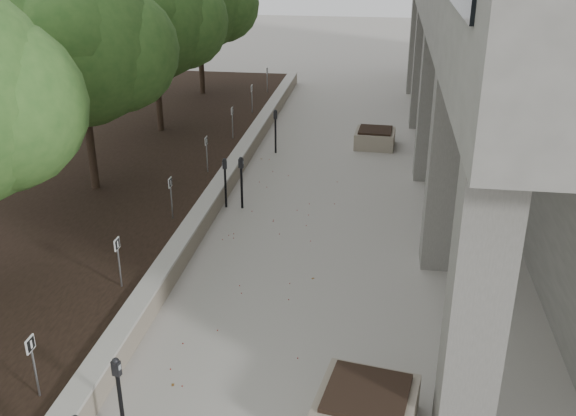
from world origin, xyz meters
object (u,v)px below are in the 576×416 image
Objects in this scene: parking_meter_5 at (276,131)px; parking_meter_4 at (225,183)px; crabapple_tree_5 at (199,21)px; parking_meter_2 at (120,398)px; crabapple_tree_4 at (154,43)px; parking_meter_3 at (242,183)px; crabapple_tree_3 at (82,78)px; planter_front at (366,409)px; planter_back at (375,138)px.

parking_meter_4 is at bearing -107.27° from parking_meter_5.
crabapple_tree_5 is 4.04× the size of parking_meter_5.
parking_meter_2 is at bearing -78.16° from crabapple_tree_5.
crabapple_tree_4 reaches higher than parking_meter_5.
parking_meter_3 is 0.98× the size of parking_meter_5.
crabapple_tree_3 is 5.00m from crabapple_tree_4.
parking_meter_4 is 4.31m from parking_meter_5.
crabapple_tree_3 is 8.86m from parking_meter_2.
parking_meter_2 is 0.95× the size of parking_meter_5.
crabapple_tree_5 is 18.21m from parking_meter_2.
planter_back is (-0.19, 12.54, -0.03)m from planter_front.
crabapple_tree_4 is 6.53m from parking_meter_3.
crabapple_tree_4 is at bearing 161.66° from parking_meter_5.
parking_meter_2 is (3.70, -17.66, -2.48)m from crabapple_tree_5.
planter_back is at bearing 90.86° from planter_front.
parking_meter_4 is 8.08m from planter_front.
parking_meter_2 is at bearing -100.62° from parking_meter_5.
crabapple_tree_5 is 10.63m from parking_meter_4.
crabapple_tree_5 is 4.30× the size of parking_meter_4.
planter_front is at bearing -77.29° from parking_meter_4.
parking_meter_5 is at bearing 105.36° from planter_front.
parking_meter_5 reaches higher than parking_meter_4.
planter_front is (3.15, -11.47, -0.37)m from parking_meter_5.
crabapple_tree_3 is at bearing 129.03° from parking_meter_2.
parking_meter_3 reaches higher than parking_meter_2.
parking_meter_4 is 0.94× the size of parking_meter_5.
planter_front is at bearing -60.01° from crabapple_tree_4.
crabapple_tree_3 is 4.10m from parking_meter_4.
crabapple_tree_5 is at bearing 90.00° from crabapple_tree_3.
parking_meter_4 is at bearing -71.67° from crabapple_tree_5.
crabapple_tree_4 is 4.53× the size of planter_back.
parking_meter_3 is 7.90m from planter_front.
crabapple_tree_4 is at bearing 109.66° from parking_meter_4.
planter_back is at bearing 42.53° from parking_meter_4.
parking_meter_3 is at bearing 114.49° from planter_front.
parking_meter_4 is (-0.40, 0.00, -0.03)m from parking_meter_3.
parking_meter_2 is 7.86m from parking_meter_4.
planter_back is (2.96, 1.07, -0.39)m from parking_meter_5.
parking_meter_2 is 12.13m from parking_meter_5.
parking_meter_3 reaches higher than parking_meter_4.
parking_meter_3 is 1.04× the size of parking_meter_4.
parking_meter_3 reaches higher than planter_front.
parking_meter_5 is (0.07, 12.13, 0.03)m from parking_meter_2.
crabapple_tree_5 reaches higher than planter_front.
parking_meter_2 reaches higher than parking_meter_4.
crabapple_tree_3 is at bearing -140.48° from parking_meter_5.
crabapple_tree_3 reaches higher than parking_meter_4.
parking_meter_2 is (3.70, -7.66, -2.48)m from crabapple_tree_3.
crabapple_tree_3 and crabapple_tree_5 have the same top height.
crabapple_tree_4 is 4.53m from parking_meter_5.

